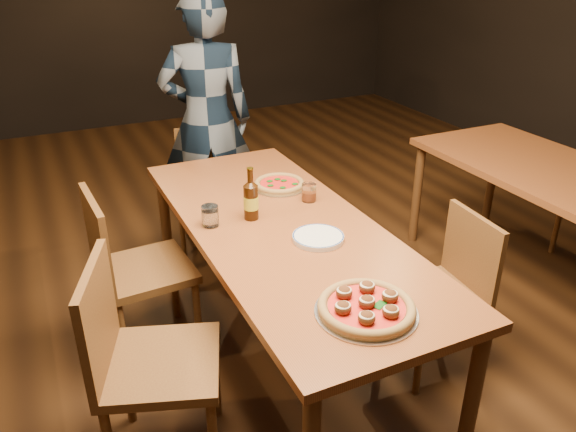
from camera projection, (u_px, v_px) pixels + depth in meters
name	position (u px, v px, depth m)	size (l,w,h in m)	color
ground	(284.00, 355.00, 2.89)	(9.00, 9.00, 0.00)	black
table_main	(283.00, 239.00, 2.60)	(0.80, 2.00, 0.75)	brown
chair_main_nw	(161.00, 362.00, 2.14)	(0.44, 0.44, 0.94)	#562A16
chair_main_sw	(146.00, 269.00, 2.77)	(0.43, 0.43, 0.93)	#562A16
chair_main_e	(435.00, 293.00, 2.66)	(0.39, 0.39, 0.83)	#562A16
chair_end	(206.00, 189.00, 3.79)	(0.38, 0.38, 0.82)	#562A16
pizza_meatball	(366.00, 307.00, 1.95)	(0.36, 0.36, 0.07)	#B7B7BF
pizza_margherita	(279.00, 184.00, 2.96)	(0.28, 0.28, 0.04)	#B7B7BF
plate_stack	(318.00, 238.00, 2.44)	(0.23, 0.23, 0.02)	white
beer_bottle	(251.00, 201.00, 2.59)	(0.07, 0.07, 0.25)	black
water_glass	(210.00, 216.00, 2.54)	(0.08, 0.08, 0.10)	white
amber_glass	(309.00, 192.00, 2.79)	(0.07, 0.07, 0.09)	#973D11
diner	(207.00, 121.00, 3.75)	(0.62, 0.40, 1.69)	black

